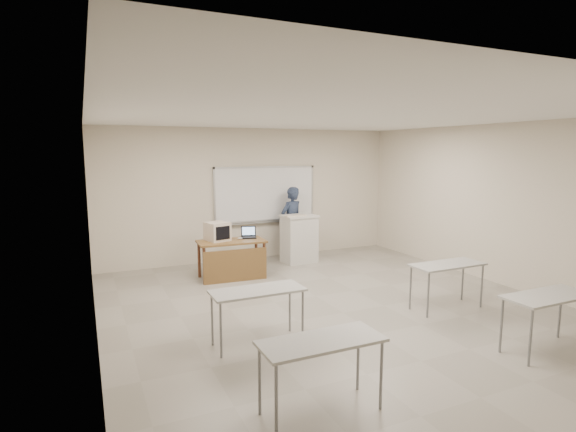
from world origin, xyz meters
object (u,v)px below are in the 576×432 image
mouse (240,238)px  instructor_desk (233,253)px  crt_monitor (217,231)px  laptop (248,235)px  keyboard (295,216)px  presenter (291,223)px  whiteboard (266,195)px  podium (299,239)px

mouse → instructor_desk: bearing=-155.8°
crt_monitor → laptop: size_ratio=1.48×
keyboard → mouse: bearing=-165.6°
instructor_desk → presenter: (1.80, 1.17, 0.31)m
whiteboard → keyboard: 1.03m
instructor_desk → mouse: 0.36m
podium → laptop: podium is taller
whiteboard → instructor_desk: bearing=-130.8°
keyboard → crt_monitor: bearing=-171.7°
instructor_desk → laptop: laptop is taller
whiteboard → mouse: size_ratio=24.96×
mouse → whiteboard: bearing=36.4°
podium → crt_monitor: crt_monitor is taller
laptop → mouse: laptop is taller
mouse → presenter: bearing=17.9°
presenter → podium: bearing=67.5°
instructor_desk → crt_monitor: bearing=139.9°
mouse → keyboard: size_ratio=0.21×
mouse → keyboard: (1.42, 0.43, 0.31)m
whiteboard → crt_monitor: bearing=-140.8°
laptop → keyboard: (1.22, 0.33, 0.28)m
podium → presenter: presenter is taller
crt_monitor → presenter: (2.05, 0.94, -0.09)m
podium → presenter: bearing=83.5°
mouse → presenter: presenter is taller
laptop → presenter: presenter is taller
whiteboard → presenter: size_ratio=1.49×
keyboard → presenter: (0.17, 0.58, -0.25)m
mouse → keyboard: bearing=2.4°
podium → mouse: podium is taller
whiteboard → presenter: 0.89m
crt_monitor → mouse: size_ratio=4.48×
keyboard → presenter: presenter is taller
podium → crt_monitor: 2.12m
instructor_desk → laptop: 0.56m
whiteboard → keyboard: bearing=-68.5°
whiteboard → laptop: whiteboard is taller
presenter → laptop: bearing=13.5°
instructor_desk → presenter: 2.17m
presenter → whiteboard: bearing=-49.8°
whiteboard → keyboard: whiteboard is taller
crt_monitor → laptop: bearing=-11.8°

